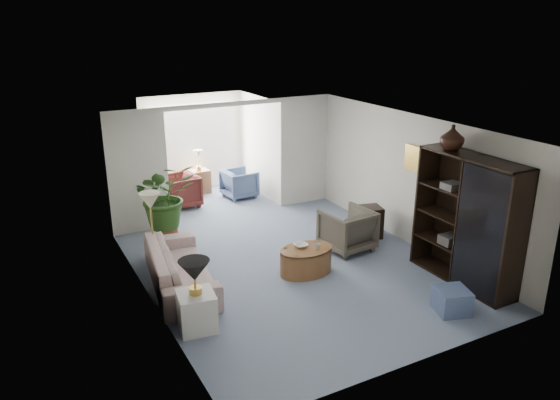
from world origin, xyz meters
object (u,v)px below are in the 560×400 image
side_table_dark (368,222)px  sunroom_table (199,182)px  wingback_chair (347,230)px  plant_pot (168,234)px  entertainment_cabinet (467,221)px  cabinet_urn (452,137)px  coffee_table (306,261)px  sunroom_chair_maroon (179,191)px  end_table (197,311)px  sunroom_chair_blue (239,184)px  framed_picture (417,159)px  table_lamp (194,271)px  coffee_bowl (301,245)px  ottoman (452,301)px  coffee_cup (317,246)px  floor_lamp (150,201)px  sofa (180,267)px

side_table_dark → sunroom_table: size_ratio=1.07×
wingback_chair → plant_pot: wingback_chair is taller
wingback_chair → entertainment_cabinet: entertainment_cabinet is taller
side_table_dark → cabinet_urn: bearing=-81.6°
wingback_chair → cabinet_urn: cabinet_urn is taller
coffee_table → sunroom_chair_maroon: size_ratio=1.15×
end_table → sunroom_table: 6.16m
sunroom_table → sunroom_chair_blue: bearing=-45.0°
framed_picture → sunroom_table: bearing=116.6°
table_lamp → coffee_bowl: size_ratio=1.89×
table_lamp → plant_pot: bearing=80.4°
ottoman → sunroom_table: sunroom_table is taller
table_lamp → wingback_chair: bearing=20.3°
framed_picture → plant_pot: framed_picture is taller
plant_pot → entertainment_cabinet: bearing=-45.0°
table_lamp → sunroom_chair_blue: bearing=60.2°
ottoman → sunroom_chair_maroon: (-2.11, 6.37, 0.19)m
side_table_dark → coffee_cup: bearing=-152.9°
side_table_dark → coffee_table: bearing=-157.3°
wingback_chair → ottoman: bearing=86.1°
side_table_dark → sunroom_table: side_table_dark is taller
cabinet_urn → sunroom_chair_maroon: cabinet_urn is taller
coffee_cup → cabinet_urn: cabinet_urn is taller
plant_pot → sunroom_chair_maroon: bearing=65.5°
coffee_cup → entertainment_cabinet: (1.99, -1.35, 0.57)m
coffee_cup → entertainment_cabinet: entertainment_cabinet is taller
floor_lamp → side_table_dark: size_ratio=0.58×
sofa → plant_pot: 1.86m
cabinet_urn → sunroom_chair_maroon: size_ratio=0.49×
end_table → ottoman: end_table is taller
coffee_bowl → sunroom_chair_blue: 4.21m
end_table → coffee_cup: 2.49m
coffee_bowl → end_table: bearing=-158.1°
coffee_table → ottoman: (1.26, -2.12, -0.04)m
coffee_bowl → wingback_chair: wingback_chair is taller
sofa → side_table_dark: sofa is taller
sofa → coffee_cup: sofa is taller
sofa → floor_lamp: size_ratio=6.30×
framed_picture → coffee_bowl: 2.71m
end_table → sunroom_table: (2.13, 5.78, 0.01)m
ottoman → sunroom_chair_maroon: sunroom_chair_maroon is taller
coffee_cup → sunroom_chair_maroon: (-1.00, 4.35, -0.12)m
end_table → floor_lamp: (-0.00, 2.16, 0.97)m
table_lamp → cabinet_urn: (4.38, -0.17, 1.43)m
wingback_chair → side_table_dark: bearing=-162.4°
coffee_bowl → framed_picture: bearing=-0.7°
coffee_table → sunroom_chair_maroon: bearing=101.4°
coffee_cup → ottoman: coffee_cup is taller
floor_lamp → sunroom_chair_blue: bearing=44.8°
wingback_chair → sunroom_table: size_ratio=1.48×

